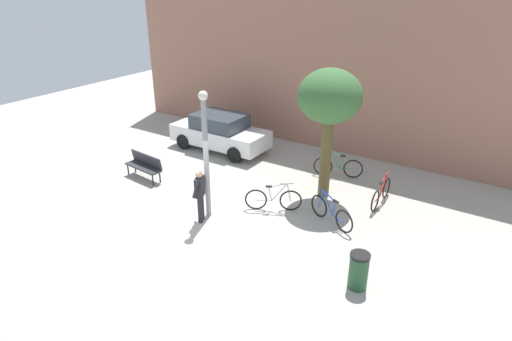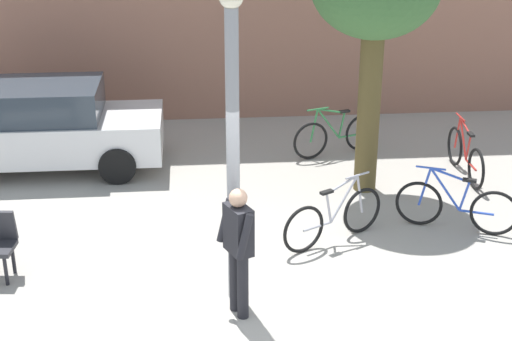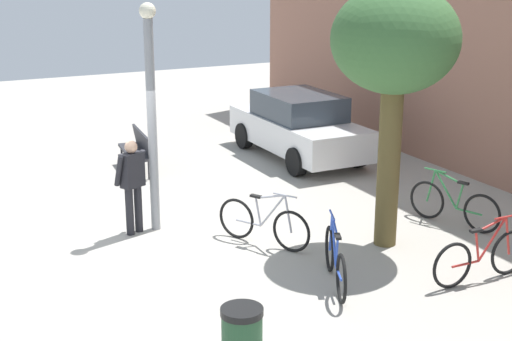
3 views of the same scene
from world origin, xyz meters
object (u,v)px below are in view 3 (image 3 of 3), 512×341
(park_bench, at_px, (138,148))
(bicycle_silver, at_px, (264,223))
(bicycle_blue, at_px, (335,261))
(bicycle_red, at_px, (482,257))
(lamppost, at_px, (151,107))
(bicycle_green, at_px, (453,205))
(plaza_tree, at_px, (395,46))
(person_by_lamppost, at_px, (132,180))
(parked_car_white, at_px, (299,126))

(park_bench, distance_m, bicycle_silver, 5.21)
(bicycle_blue, distance_m, bicycle_red, 2.20)
(park_bench, bearing_deg, bicycle_red, 19.44)
(lamppost, relative_size, bicycle_red, 2.18)
(bicycle_blue, height_order, bicycle_red, same)
(lamppost, relative_size, park_bench, 2.41)
(bicycle_green, height_order, bicycle_red, same)
(lamppost, relative_size, plaza_tree, 0.92)
(plaza_tree, xyz_separation_m, bicycle_red, (1.85, 0.40, -2.94))
(person_by_lamppost, relative_size, bicycle_silver, 1.05)
(park_bench, relative_size, bicycle_red, 0.91)
(person_by_lamppost, bearing_deg, bicycle_blue, 30.70)
(person_by_lamppost, height_order, park_bench, person_by_lamppost)
(person_by_lamppost, distance_m, bicycle_blue, 3.97)
(lamppost, height_order, person_by_lamppost, lamppost)
(parked_car_white, bearing_deg, bicycle_green, 2.10)
(person_by_lamppost, xyz_separation_m, park_bench, (-3.68, 1.25, -0.42))
(bicycle_red, distance_m, parked_car_white, 7.44)
(plaza_tree, height_order, bicycle_green, plaza_tree)
(bicycle_blue, distance_m, parked_car_white, 7.21)
(bicycle_red, relative_size, bicycle_silver, 1.13)
(parked_car_white, bearing_deg, bicycle_blue, -25.11)
(bicycle_green, xyz_separation_m, bicycle_silver, (-0.67, -3.48, 0.00))
(parked_car_white, bearing_deg, bicycle_red, -7.90)
(plaza_tree, xyz_separation_m, parked_car_white, (-5.51, 1.43, -2.55))
(plaza_tree, distance_m, bicycle_silver, 3.59)
(bicycle_green, distance_m, parked_car_white, 5.33)
(plaza_tree, xyz_separation_m, bicycle_silver, (-0.87, -1.86, -2.94))
(bicycle_silver, bearing_deg, person_by_lamppost, -130.16)
(bicycle_silver, bearing_deg, park_bench, -174.18)
(lamppost, relative_size, person_by_lamppost, 2.37)
(park_bench, xyz_separation_m, bicycle_red, (7.90, 2.79, -0.16))
(plaza_tree, bearing_deg, bicycle_green, 96.96)
(person_by_lamppost, distance_m, plaza_tree, 4.94)
(parked_car_white, bearing_deg, park_bench, -98.10)
(person_by_lamppost, bearing_deg, bicycle_silver, 49.84)
(bicycle_green, bearing_deg, bicycle_red, -30.69)
(plaza_tree, distance_m, bicycle_green, 3.37)
(bicycle_blue, bearing_deg, lamppost, -154.77)
(bicycle_blue, bearing_deg, parked_car_white, 154.89)
(bicycle_red, bearing_deg, lamppost, -139.41)
(bicycle_blue, relative_size, bicycle_green, 0.98)
(plaza_tree, relative_size, bicycle_silver, 2.69)
(lamppost, bearing_deg, bicycle_blue, 25.23)
(lamppost, distance_m, bicycle_green, 5.63)
(lamppost, distance_m, person_by_lamppost, 1.31)
(bicycle_blue, relative_size, bicycle_red, 0.93)
(park_bench, bearing_deg, parked_car_white, 81.90)
(lamppost, xyz_separation_m, plaza_tree, (2.39, 3.23, 1.12))
(bicycle_blue, bearing_deg, park_bench, -173.89)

